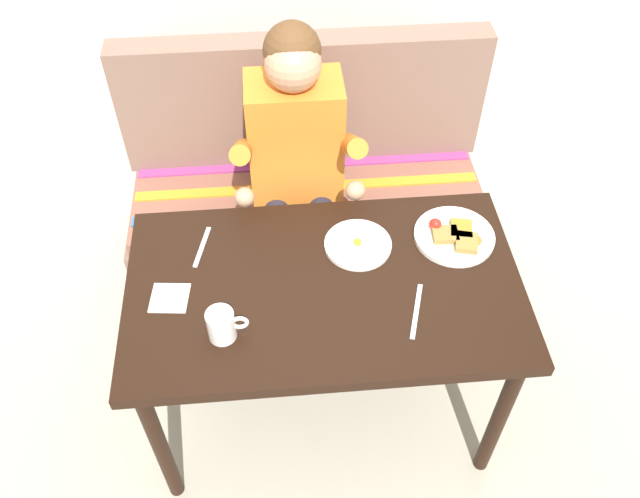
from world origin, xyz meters
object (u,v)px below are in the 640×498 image
(plate_breakfast, at_px, (455,236))
(coffee_mug, at_px, (222,324))
(person, at_px, (297,155))
(plate_eggs, at_px, (358,244))
(couch, at_px, (307,203))
(table, at_px, (324,300))
(fork, at_px, (202,247))
(napkin, at_px, (170,298))
(knife, at_px, (416,311))

(plate_breakfast, xyz_separation_m, coffee_mug, (-0.73, -0.31, 0.04))
(person, xyz_separation_m, coffee_mug, (-0.25, -0.75, 0.04))
(coffee_mug, bearing_deg, plate_eggs, 35.96)
(couch, distance_m, person, 0.45)
(table, distance_m, person, 0.60)
(table, xyz_separation_m, plate_eggs, (0.12, 0.14, 0.09))
(plate_eggs, height_order, fork, plate_eggs)
(person, bearing_deg, fork, -128.56)
(table, relative_size, coffee_mug, 10.17)
(couch, xyz_separation_m, person, (-0.05, -0.17, 0.41))
(person, xyz_separation_m, fork, (-0.33, -0.41, -0.01))
(napkin, distance_m, knife, 0.73)
(plate_eggs, xyz_separation_m, fork, (-0.49, 0.04, -0.01))
(table, xyz_separation_m, knife, (0.26, -0.13, 0.08))
(couch, height_order, coffee_mug, couch)
(couch, bearing_deg, knife, -73.87)
(coffee_mug, xyz_separation_m, fork, (-0.07, 0.34, -0.05))
(coffee_mug, distance_m, fork, 0.35)
(table, distance_m, couch, 0.83)
(plate_breakfast, height_order, plate_eggs, plate_breakfast)
(napkin, height_order, knife, napkin)
(table, bearing_deg, couch, 90.00)
(couch, bearing_deg, plate_eggs, -79.08)
(plate_breakfast, distance_m, coffee_mug, 0.80)
(plate_eggs, distance_m, knife, 0.30)
(table, xyz_separation_m, person, (-0.05, 0.59, 0.09))
(table, distance_m, coffee_mug, 0.37)
(couch, xyz_separation_m, plate_eggs, (0.12, -0.62, 0.41))
(plate_breakfast, xyz_separation_m, plate_eggs, (-0.31, -0.01, -0.00))
(napkin, bearing_deg, coffee_mug, -41.99)
(plate_eggs, bearing_deg, person, 110.39)
(person, height_order, plate_breakfast, person)
(couch, bearing_deg, plate_breakfast, -54.91)
(person, height_order, fork, person)
(table, relative_size, couch, 0.83)
(napkin, bearing_deg, fork, 65.73)
(coffee_mug, distance_m, knife, 0.56)
(couch, height_order, knife, couch)
(table, relative_size, person, 0.99)
(plate_eggs, relative_size, fork, 1.26)
(table, relative_size, plate_eggs, 5.62)
(fork, bearing_deg, napkin, -101.01)
(couch, height_order, fork, couch)
(plate_breakfast, relative_size, knife, 1.29)
(table, height_order, knife, knife)
(person, xyz_separation_m, knife, (0.30, -0.72, -0.01))
(couch, distance_m, napkin, 0.99)
(person, xyz_separation_m, plate_breakfast, (0.48, -0.44, 0.00))
(knife, bearing_deg, table, 170.98)
(person, distance_m, plate_eggs, 0.48)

